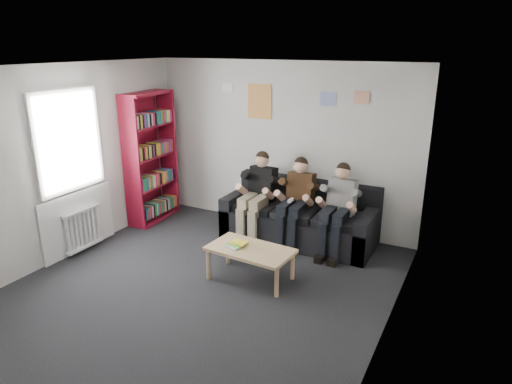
{
  "coord_description": "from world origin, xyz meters",
  "views": [
    {
      "loc": [
        2.97,
        -4.12,
        2.95
      ],
      "look_at": [
        0.15,
        1.3,
        0.94
      ],
      "focal_mm": 32.0,
      "sensor_mm": 36.0,
      "label": 1
    }
  ],
  "objects_px": {
    "sofa": "(300,220)",
    "person_left": "(257,196)",
    "bookshelf": "(151,158)",
    "person_middle": "(295,203)",
    "person_right": "(337,210)",
    "coffee_table": "(250,252)"
  },
  "relations": [
    {
      "from": "sofa",
      "to": "coffee_table",
      "type": "relative_size",
      "value": 2.13
    },
    {
      "from": "sofa",
      "to": "person_left",
      "type": "xyz_separation_m",
      "value": [
        -0.65,
        -0.21,
        0.36
      ]
    },
    {
      "from": "bookshelf",
      "to": "coffee_table",
      "type": "bearing_deg",
      "value": -29.72
    },
    {
      "from": "person_middle",
      "to": "coffee_table",
      "type": "bearing_deg",
      "value": -95.03
    },
    {
      "from": "sofa",
      "to": "person_middle",
      "type": "relative_size",
      "value": 1.74
    },
    {
      "from": "sofa",
      "to": "person_right",
      "type": "xyz_separation_m",
      "value": [
        0.65,
        -0.21,
        0.35
      ]
    },
    {
      "from": "bookshelf",
      "to": "person_middle",
      "type": "bearing_deg",
      "value": -2.17
    },
    {
      "from": "sofa",
      "to": "person_left",
      "type": "distance_m",
      "value": 0.77
    },
    {
      "from": "bookshelf",
      "to": "coffee_table",
      "type": "xyz_separation_m",
      "value": [
        2.5,
        -1.13,
        -0.72
      ]
    },
    {
      "from": "person_left",
      "to": "person_right",
      "type": "relative_size",
      "value": 1.02
    },
    {
      "from": "person_middle",
      "to": "person_right",
      "type": "height_order",
      "value": "person_middle"
    },
    {
      "from": "coffee_table",
      "to": "person_middle",
      "type": "height_order",
      "value": "person_middle"
    },
    {
      "from": "bookshelf",
      "to": "person_middle",
      "type": "relative_size",
      "value": 1.64
    },
    {
      "from": "coffee_table",
      "to": "person_left",
      "type": "height_order",
      "value": "person_left"
    },
    {
      "from": "sofa",
      "to": "bookshelf",
      "type": "xyz_separation_m",
      "value": [
        -2.59,
        -0.35,
        0.78
      ]
    },
    {
      "from": "person_right",
      "to": "person_left",
      "type": "bearing_deg",
      "value": -176.86
    },
    {
      "from": "bookshelf",
      "to": "coffee_table",
      "type": "height_order",
      "value": "bookshelf"
    },
    {
      "from": "bookshelf",
      "to": "person_left",
      "type": "relative_size",
      "value": 1.62
    },
    {
      "from": "coffee_table",
      "to": "person_right",
      "type": "distance_m",
      "value": 1.5
    },
    {
      "from": "sofa",
      "to": "bookshelf",
      "type": "height_order",
      "value": "bookshelf"
    },
    {
      "from": "coffee_table",
      "to": "person_right",
      "type": "bearing_deg",
      "value": 60.13
    },
    {
      "from": "bookshelf",
      "to": "person_left",
      "type": "height_order",
      "value": "bookshelf"
    }
  ]
}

